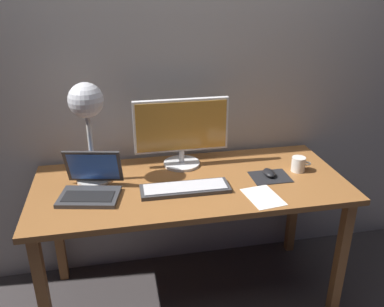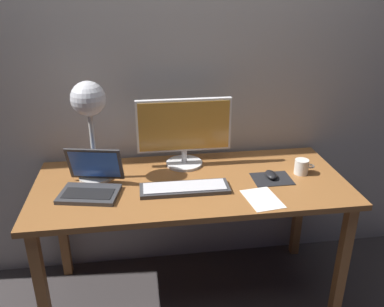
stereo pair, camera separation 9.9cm
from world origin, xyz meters
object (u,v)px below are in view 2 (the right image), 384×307
(desk_lamp, at_px, (89,107))
(coffee_mug, at_px, (302,167))
(keyboard_main, at_px, (185,188))
(laptop, at_px, (92,180))
(monitor, at_px, (184,130))
(mouse, at_px, (271,175))

(desk_lamp, height_order, coffee_mug, desk_lamp)
(keyboard_main, xyz_separation_m, laptop, (-0.45, 0.07, 0.05))
(keyboard_main, distance_m, coffee_mug, 0.65)
(laptop, bearing_deg, coffee_mug, 1.67)
(monitor, height_order, coffee_mug, monitor)
(monitor, height_order, mouse, monitor)
(keyboard_main, distance_m, laptop, 0.46)
(monitor, relative_size, laptop, 1.59)
(laptop, distance_m, desk_lamp, 0.35)
(monitor, bearing_deg, laptop, -154.37)
(laptop, height_order, mouse, laptop)
(laptop, bearing_deg, desk_lamp, 87.18)
(keyboard_main, bearing_deg, laptop, 171.45)
(laptop, relative_size, coffee_mug, 2.97)
(mouse, height_order, coffee_mug, coffee_mug)
(desk_lamp, bearing_deg, mouse, -8.29)
(desk_lamp, relative_size, mouse, 5.36)
(coffee_mug, bearing_deg, monitor, 161.75)
(desk_lamp, bearing_deg, monitor, 11.68)
(desk_lamp, bearing_deg, keyboard_main, -24.45)
(keyboard_main, bearing_deg, coffee_mug, 8.78)
(laptop, xyz_separation_m, coffee_mug, (1.09, 0.03, -0.02))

